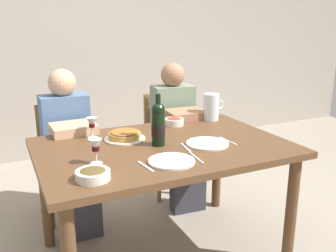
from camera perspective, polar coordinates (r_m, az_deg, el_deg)
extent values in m
cube|color=#A3998E|center=(4.30, -13.82, 14.23)|extent=(8.00, 0.10, 2.80)
cube|color=brown|center=(2.26, -0.71, -3.36)|extent=(1.50, 1.00, 0.04)
cylinder|color=brown|center=(2.45, 18.44, -12.34)|extent=(0.07, 0.07, 0.72)
cylinder|color=brown|center=(2.63, -18.35, -10.38)|extent=(0.07, 0.07, 0.72)
cylinder|color=brown|center=(3.05, 7.56, -5.99)|extent=(0.07, 0.07, 0.72)
cylinder|color=black|center=(2.22, -1.51, -0.41)|extent=(0.08, 0.08, 0.21)
sphere|color=black|center=(2.19, -1.53, 2.55)|extent=(0.08, 0.08, 0.08)
cylinder|color=black|center=(2.18, -1.54, 3.90)|extent=(0.03, 0.03, 0.09)
cylinder|color=black|center=(2.22, -1.51, -0.67)|extent=(0.08, 0.08, 0.07)
cylinder|color=silver|center=(2.82, 6.65, 2.94)|extent=(0.12, 0.12, 0.20)
cylinder|color=silver|center=(2.83, 6.63, 2.23)|extent=(0.11, 0.11, 0.12)
torus|color=silver|center=(2.86, 7.98, 3.27)|extent=(0.07, 0.01, 0.07)
cylinder|color=silver|center=(2.37, -6.67, -1.96)|extent=(0.26, 0.26, 0.01)
cylinder|color=#C18E47|center=(2.36, -6.68, -1.44)|extent=(0.20, 0.20, 0.03)
ellipsoid|color=#9E6028|center=(2.35, -6.70, -0.90)|extent=(0.18, 0.18, 0.02)
cylinder|color=silver|center=(2.67, 0.94, 0.64)|extent=(0.14, 0.14, 0.05)
ellipsoid|color=#B2382D|center=(2.67, 0.94, 0.98)|extent=(0.11, 0.11, 0.03)
cylinder|color=white|center=(1.80, -11.49, -7.43)|extent=(0.17, 0.17, 0.05)
ellipsoid|color=brown|center=(1.79, -11.51, -6.96)|extent=(0.14, 0.14, 0.03)
cylinder|color=silver|center=(2.44, -11.54, -1.74)|extent=(0.06, 0.06, 0.00)
cylinder|color=silver|center=(2.43, -11.59, -0.97)|extent=(0.01, 0.01, 0.06)
cone|color=silver|center=(2.41, -11.67, 0.52)|extent=(0.07, 0.07, 0.07)
cylinder|color=#470A14|center=(2.41, -11.65, 0.09)|extent=(0.04, 0.04, 0.02)
cylinder|color=silver|center=(2.00, -10.96, -5.65)|extent=(0.06, 0.06, 0.00)
cylinder|color=silver|center=(1.98, -11.01, -4.73)|extent=(0.01, 0.01, 0.06)
cone|color=silver|center=(1.96, -11.11, -2.91)|extent=(0.07, 0.07, 0.07)
cylinder|color=#470A14|center=(1.97, -11.08, -3.44)|extent=(0.04, 0.04, 0.02)
cylinder|color=silver|center=(1.98, 0.55, -5.43)|extent=(0.25, 0.25, 0.01)
cylinder|color=silver|center=(2.27, 6.09, -2.70)|extent=(0.26, 0.26, 0.01)
cube|color=silver|center=(1.92, -3.50, -6.21)|extent=(0.03, 0.16, 0.00)
cube|color=silver|center=(2.04, 4.35, -4.86)|extent=(0.03, 0.18, 0.00)
cube|color=silver|center=(2.35, 9.22, -2.27)|extent=(0.02, 0.18, 0.00)
cube|color=silver|center=(2.20, 2.74, -3.33)|extent=(0.04, 0.16, 0.00)
cube|color=olive|center=(2.97, -15.29, -4.97)|extent=(0.41, 0.41, 0.02)
cube|color=olive|center=(3.08, -16.27, -0.19)|extent=(0.36, 0.04, 0.40)
cylinder|color=olive|center=(2.88, -17.61, -10.92)|extent=(0.04, 0.04, 0.45)
cylinder|color=olive|center=(2.94, -10.97, -9.88)|extent=(0.04, 0.04, 0.45)
cylinder|color=olive|center=(3.19, -18.63, -8.35)|extent=(0.04, 0.04, 0.45)
cylinder|color=olive|center=(3.24, -12.64, -7.48)|extent=(0.04, 0.04, 0.45)
cube|color=#4C6B93|center=(2.85, -15.51, -0.33)|extent=(0.34, 0.21, 0.50)
sphere|color=tan|center=(2.78, -16.02, 6.43)|extent=(0.20, 0.20, 0.20)
cube|color=#33333D|center=(2.75, -14.33, -6.33)|extent=(0.31, 0.39, 0.14)
cube|color=#33333D|center=(2.73, -13.24, -12.69)|extent=(0.27, 0.13, 0.40)
cube|color=tan|center=(2.56, -14.37, -0.38)|extent=(0.29, 0.25, 0.06)
cube|color=olive|center=(3.25, 0.40, -2.57)|extent=(0.43, 0.43, 0.02)
cube|color=olive|center=(3.36, -0.74, 1.77)|extent=(0.36, 0.06, 0.40)
cylinder|color=olive|center=(3.13, -1.40, -7.92)|extent=(0.04, 0.04, 0.45)
cylinder|color=olive|center=(3.25, 4.30, -7.05)|extent=(0.04, 0.04, 0.45)
cylinder|color=olive|center=(3.43, -3.31, -5.78)|extent=(0.04, 0.04, 0.45)
cylinder|color=olive|center=(3.54, 1.96, -5.07)|extent=(0.04, 0.04, 0.45)
cube|color=gray|center=(3.14, 0.72, 1.73)|extent=(0.35, 0.23, 0.50)
sphere|color=#9E7051|center=(3.08, 0.74, 7.89)|extent=(0.20, 0.20, 0.20)
cube|color=#33333D|center=(3.04, 2.02, -3.65)|extent=(0.33, 0.40, 0.14)
cube|color=#33333D|center=(3.02, 3.09, -9.37)|extent=(0.28, 0.14, 0.40)
cube|color=#9E7051|center=(2.87, 2.78, 1.82)|extent=(0.31, 0.26, 0.06)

